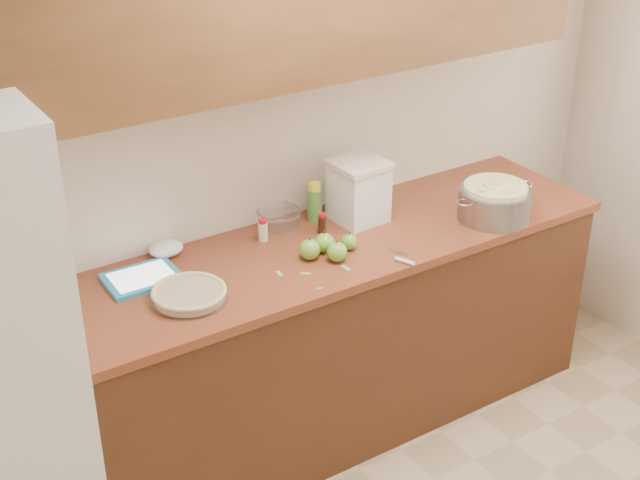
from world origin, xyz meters
TOP-DOWN VIEW (x-y plane):
  - room_shell at (0.00, 0.00)m, footprint 3.60×3.60m
  - counter_run at (0.00, 1.48)m, footprint 2.64×0.68m
  - pie at (-0.61, 1.38)m, footprint 0.29×0.29m
  - colander at (0.80, 1.29)m, footprint 0.42×0.31m
  - flour_canister at (0.30, 1.59)m, footprint 0.23×0.23m
  - tablet at (-0.70, 1.61)m, footprint 0.28×0.22m
  - paring_knife at (0.23, 1.19)m, footprint 0.09×0.17m
  - lemon_bottle at (0.13, 1.69)m, footprint 0.06×0.06m
  - cinnamon_shaker at (-0.15, 1.65)m, footprint 0.04×0.04m
  - vanilla_bottle at (0.09, 1.57)m, footprint 0.03×0.03m
  - mixing_bowl at (-0.02, 1.73)m, footprint 0.19×0.19m
  - paper_towel at (-0.54, 1.75)m, footprint 0.16×0.14m
  - apple_left at (-0.07, 1.41)m, footprint 0.08×0.08m
  - apple_center at (0.01, 1.42)m, footprint 0.08×0.08m
  - apple_front at (0.01, 1.33)m, footprint 0.08×0.08m
  - apple_extra at (0.11, 1.39)m, footprint 0.07×0.07m
  - peel_a at (0.00, 1.41)m, footprint 0.02×0.03m
  - peel_b at (-0.15, 1.31)m, footprint 0.04×0.04m
  - peel_c at (-0.23, 1.37)m, footprint 0.02×0.04m
  - peel_d at (0.01, 1.26)m, footprint 0.02×0.05m
  - peel_e at (-0.16, 1.19)m, footprint 0.03×0.02m

SIDE VIEW (x-z plane):
  - counter_run at x=0.00m, z-range 0.00..0.92m
  - peel_a at x=0.00m, z-range 0.92..0.92m
  - peel_b at x=-0.15m, z-range 0.92..0.92m
  - peel_c at x=-0.23m, z-range 0.92..0.92m
  - peel_d at x=0.01m, z-range 0.92..0.92m
  - peel_e at x=-0.16m, z-range 0.92..0.92m
  - paring_knife at x=0.23m, z-range 0.92..0.94m
  - tablet at x=-0.70m, z-range 0.92..0.94m
  - pie at x=-0.61m, z-range 0.92..0.97m
  - paper_towel at x=-0.54m, z-range 0.92..0.98m
  - apple_extra at x=0.11m, z-range 0.91..0.99m
  - mixing_bowl at x=-0.02m, z-range 0.92..1.00m
  - apple_center at x=0.01m, z-range 0.91..1.01m
  - apple_front at x=0.01m, z-range 0.91..1.01m
  - apple_left at x=-0.07m, z-range 0.91..1.01m
  - vanilla_bottle at x=0.09m, z-range 0.92..1.01m
  - cinnamon_shaker at x=-0.15m, z-range 0.92..1.02m
  - colander at x=0.80m, z-range 0.92..1.07m
  - lemon_bottle at x=0.13m, z-range 0.92..1.09m
  - flour_canister at x=0.30m, z-range 0.92..1.19m
  - room_shell at x=0.00m, z-range -0.50..3.10m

